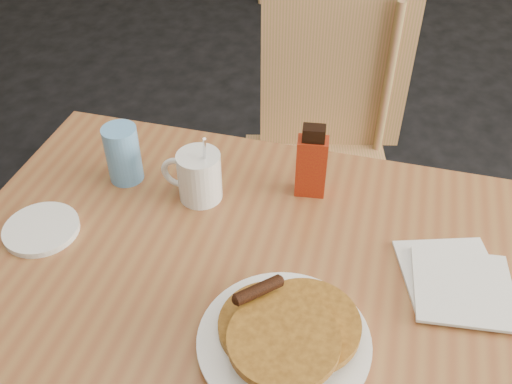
# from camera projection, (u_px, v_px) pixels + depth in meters

# --- Properties ---
(main_table) EXTENTS (1.16, 0.79, 0.75)m
(main_table) POSITION_uv_depth(u_px,v_px,m) (266.00, 294.00, 0.98)
(main_table) COLOR brown
(main_table) RESTS_ON floor
(chair_main_far) EXTENTS (0.50, 0.50, 0.91)m
(chair_main_far) POSITION_uv_depth(u_px,v_px,m) (325.00, 136.00, 1.61)
(chair_main_far) COLOR tan
(chair_main_far) RESTS_ON floor
(pancake_plate) EXTENTS (0.26, 0.26, 0.08)m
(pancake_plate) POSITION_uv_depth(u_px,v_px,m) (285.00, 336.00, 0.83)
(pancake_plate) COLOR white
(pancake_plate) RESTS_ON main_table
(coffee_mug) EXTENTS (0.12, 0.08, 0.15)m
(coffee_mug) POSITION_uv_depth(u_px,v_px,m) (198.00, 175.00, 1.07)
(coffee_mug) COLOR white
(coffee_mug) RESTS_ON main_table
(syrup_bottle) EXTENTS (0.06, 0.04, 0.15)m
(syrup_bottle) POSITION_uv_depth(u_px,v_px,m) (312.00, 163.00, 1.06)
(syrup_bottle) COLOR maroon
(syrup_bottle) RESTS_ON main_table
(napkin_stack) EXTENTS (0.21, 0.22, 0.01)m
(napkin_stack) POSITION_uv_depth(u_px,v_px,m) (456.00, 281.00, 0.93)
(napkin_stack) COLOR silver
(napkin_stack) RESTS_ON main_table
(blue_tumbler) EXTENTS (0.09, 0.09, 0.12)m
(blue_tumbler) POSITION_uv_depth(u_px,v_px,m) (123.00, 154.00, 1.10)
(blue_tumbler) COLOR #5D9DDB
(blue_tumbler) RESTS_ON main_table
(side_saucer) EXTENTS (0.16, 0.16, 0.01)m
(side_saucer) POSITION_uv_depth(u_px,v_px,m) (41.00, 229.00, 1.02)
(side_saucer) COLOR white
(side_saucer) RESTS_ON main_table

